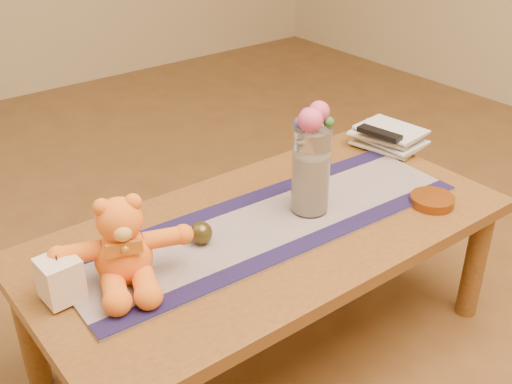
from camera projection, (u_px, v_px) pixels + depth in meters
floor at (268, 344)px, 2.01m from camera, size 5.50×5.50×0.00m
coffee_table_top at (270, 232)px, 1.80m from camera, size 1.40×0.70×0.04m
table_leg_fr at (475, 263)px, 2.06m from camera, size 0.07×0.07×0.41m
table_leg_bl at (29, 330)px, 1.77m from camera, size 0.07×0.07×0.41m
table_leg_br at (349, 194)px, 2.46m from camera, size 0.07×0.07×0.41m
persian_runner at (270, 223)px, 1.80m from camera, size 1.21×0.40×0.01m
runner_border_near at (302, 245)px, 1.69m from camera, size 1.20×0.11×0.00m
runner_border_far at (242, 201)px, 1.90m from camera, size 1.20×0.11×0.00m
teddy_bear at (122, 241)px, 1.51m from camera, size 0.40×0.36×0.22m
pillar_candle at (60, 279)px, 1.48m from camera, size 0.09×0.09×0.11m
candle_wick at (56, 258)px, 1.45m from camera, size 0.00×0.00×0.01m
glass_vase at (311, 171)px, 1.80m from camera, size 0.11×0.11×0.26m
potpourri_fill at (310, 183)px, 1.82m from camera, size 0.09×0.09×0.18m
rose_left at (310, 120)px, 1.70m from camera, size 0.07×0.07×0.07m
rose_right at (319, 111)px, 1.73m from camera, size 0.06×0.06×0.06m
blue_flower_back at (308, 115)px, 1.75m from camera, size 0.04×0.04×0.04m
blue_flower_side at (300, 123)px, 1.72m from camera, size 0.04×0.04×0.04m
leaf_sprig at (329, 122)px, 1.73m from camera, size 0.03×0.03×0.03m
bronze_ball at (201, 233)px, 1.69m from camera, size 0.07×0.07×0.06m
book_bottom at (375, 152)px, 2.20m from camera, size 0.21×0.25×0.02m
book_lower at (377, 147)px, 2.19m from camera, size 0.18×0.24×0.02m
book_upper at (374, 142)px, 2.18m from camera, size 0.22×0.26×0.02m
book_top at (378, 137)px, 2.18m from camera, size 0.19×0.24×0.02m
tv_remote at (379, 133)px, 2.16m from camera, size 0.07×0.17×0.02m
amber_dish at (432, 200)px, 1.90m from camera, size 0.17×0.17×0.03m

